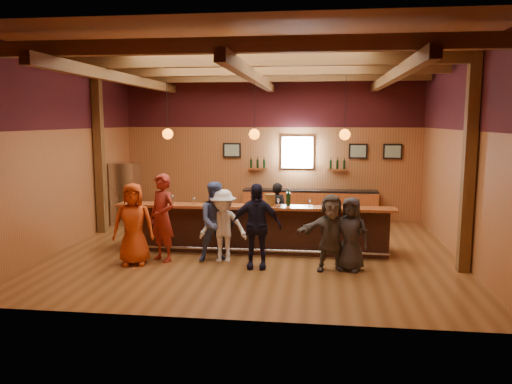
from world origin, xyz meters
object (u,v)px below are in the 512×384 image
stainless_fridge (126,194)px  customer_redvest (162,218)px  back_bar_cabinet (310,205)px  bartender (277,211)px  bar_counter (256,228)px  bottle_a (288,198)px  customer_white (223,226)px  customer_dark (351,234)px  customer_brown (331,233)px  customer_navy (256,226)px  customer_orange (133,224)px  customer_denim (217,222)px  ice_bucket (270,200)px

stainless_fridge → customer_redvest: bearing=-58.0°
back_bar_cabinet → bartender: (-0.77, -2.54, 0.26)m
back_bar_cabinet → customer_redvest: 5.63m
bar_counter → stainless_fridge: bearing=149.2°
bar_counter → bartender: size_ratio=4.28×
bottle_a → customer_white: bearing=-146.8°
customer_white → customer_dark: 2.68m
bar_counter → bartender: bartender is taller
back_bar_cabinet → customer_brown: size_ratio=2.57×
customer_navy → customer_orange: bearing=178.9°
bar_counter → back_bar_cabinet: (1.18, 3.57, -0.05)m
customer_denim → customer_white: customer_denim is taller
back_bar_cabinet → stainless_fridge: stainless_fridge is taller
customer_denim → bartender: (1.13, 2.03, -0.12)m
customer_navy → ice_bucket: 1.21m
back_bar_cabinet → bar_counter: bearing=-108.3°
customer_denim → customer_white: size_ratio=1.10×
bartender → stainless_fridge: bearing=7.5°
stainless_fridge → customer_denim: (3.41, -3.45, -0.04)m
stainless_fridge → customer_orange: bearing=-66.3°
bar_counter → customer_brown: customer_brown is taller
customer_white → customer_brown: customer_white is taller
bar_counter → customer_redvest: bearing=-148.8°
customer_orange → customer_dark: bearing=-11.3°
customer_orange → customer_denim: 1.75m
customer_white → ice_bucket: bearing=38.4°
customer_orange → customer_navy: (2.57, 0.07, 0.01)m
customer_brown → bartender: bearing=107.9°
customer_redvest → ice_bucket: bearing=53.3°
back_bar_cabinet → stainless_fridge: size_ratio=2.22×
customer_white → bartender: 2.30m
customer_redvest → stainless_fridge: bearing=153.9°
stainless_fridge → customer_white: (3.54, -3.49, -0.12)m
ice_bucket → customer_denim: bearing=-145.4°
customer_orange → ice_bucket: bearing=10.7°
customer_navy → bottle_a: (0.57, 1.24, 0.39)m
customer_brown → bottle_a: bearing=117.7°
customer_brown → ice_bucket: (-1.35, 1.13, 0.46)m
bar_counter → customer_navy: customer_navy is taller
back_bar_cabinet → customer_navy: size_ratio=2.28×
stainless_fridge → bottle_a: bearing=-28.3°
customer_navy → customer_denim: bearing=152.7°
customer_white → bartender: bearing=63.1°
customer_denim → customer_orange: bearing=173.5°
customer_white → ice_bucket: customer_white is taller
customer_dark → bottle_a: size_ratio=3.83×
bar_counter → customer_dark: bearing=-32.7°
customer_brown → bartender: customer_brown is taller
ice_bucket → bottle_a: size_ratio=0.66×
stainless_fridge → customer_navy: 5.77m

